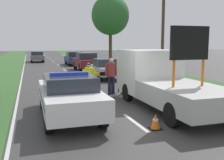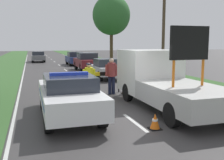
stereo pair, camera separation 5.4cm
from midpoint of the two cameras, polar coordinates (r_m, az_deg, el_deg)
ground_plane at (r=9.62m, az=2.66°, el=-7.39°), size 160.00×160.00×0.00m
lane_markings at (r=28.19m, az=-10.76°, el=2.72°), size 7.66×65.91×0.01m
grass_verge_right at (r=30.33m, az=0.91°, el=3.25°), size 4.77×120.00×0.03m
police_car at (r=9.15m, az=-9.21°, el=-3.18°), size 1.84×4.74×1.59m
work_truck at (r=10.87m, az=10.98°, el=0.14°), size 2.28×6.15×3.12m
road_barrier at (r=13.38m, az=-2.57°, el=0.91°), size 2.58×0.08×1.09m
police_officer at (r=12.10m, az=-4.89°, el=0.56°), size 0.60×0.38×1.66m
pedestrian_civilian at (r=13.13m, az=0.02°, el=1.50°), size 0.65×0.41×1.81m
traffic_cone_near_police at (r=11.96m, az=-8.14°, el=-3.05°), size 0.40×0.40×0.56m
traffic_cone_centre_front at (r=14.18m, az=-14.20°, el=-1.30°), size 0.46×0.46×0.64m
traffic_cone_near_truck at (r=13.35m, az=2.99°, el=-1.88°), size 0.38×0.38×0.52m
traffic_cone_behind_barrier at (r=8.03m, az=9.54°, el=-8.88°), size 0.35×0.35×0.48m
queued_car_sedan_silver at (r=19.01m, az=-1.22°, el=2.58°), size 1.75×3.96×1.44m
queued_car_wagon_maroon at (r=24.43m, az=-5.43°, el=4.05°), size 1.80×4.39×1.67m
queued_car_hatch_blue at (r=31.10m, az=-8.04°, el=4.71°), size 1.74×4.33×1.54m
queued_car_suv_grey at (r=37.20m, az=-15.75°, el=4.96°), size 1.74×4.36×1.42m
roadside_tree_near_left at (r=35.59m, az=-0.10°, el=13.90°), size 4.97×4.97×8.81m
utility_pole at (r=18.04m, az=11.29°, el=12.65°), size 1.20×0.20×7.87m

